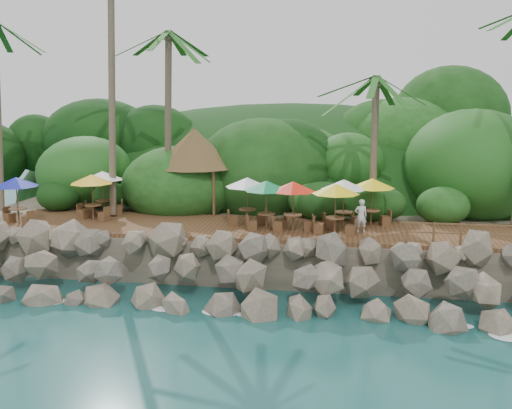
# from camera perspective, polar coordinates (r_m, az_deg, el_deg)

# --- Properties ---
(ground) EXTENTS (140.00, 140.00, 0.00)m
(ground) POSITION_cam_1_polar(r_m,az_deg,el_deg) (22.29, -2.48, -11.46)
(ground) COLOR #19514F
(ground) RESTS_ON ground
(land_base) EXTENTS (32.00, 25.20, 2.10)m
(land_base) POSITION_cam_1_polar(r_m,az_deg,el_deg) (37.20, 2.43, -0.77)
(land_base) COLOR gray
(land_base) RESTS_ON ground
(jungle_hill) EXTENTS (44.80, 28.00, 15.40)m
(jungle_hill) POSITION_cam_1_polar(r_m,az_deg,el_deg) (44.73, 3.53, -0.22)
(jungle_hill) COLOR #143811
(jungle_hill) RESTS_ON ground
(seawall) EXTENTS (29.00, 4.00, 2.30)m
(seawall) POSITION_cam_1_polar(r_m,az_deg,el_deg) (23.75, -1.53, -7.10)
(seawall) COLOR gray
(seawall) RESTS_ON ground
(terrace) EXTENTS (26.00, 5.00, 0.20)m
(terrace) POSITION_cam_1_polar(r_m,az_deg,el_deg) (27.28, 0.00, -2.48)
(terrace) COLOR brown
(terrace) RESTS_ON land_base
(jungle_foliage) EXTENTS (44.00, 16.00, 12.00)m
(jungle_foliage) POSITION_cam_1_polar(r_m,az_deg,el_deg) (36.46, 2.23, -2.69)
(jungle_foliage) COLOR #143811
(jungle_foliage) RESTS_ON ground
(foam_line) EXTENTS (25.20, 0.80, 0.06)m
(foam_line) POSITION_cam_1_polar(r_m,az_deg,el_deg) (22.55, -2.32, -11.11)
(foam_line) COLOR white
(foam_line) RESTS_ON ground
(palms) EXTENTS (36.28, 7.08, 14.70)m
(palms) POSITION_cam_1_polar(r_m,az_deg,el_deg) (29.31, 2.77, 18.40)
(palms) COLOR brown
(palms) RESTS_ON ground
(palapa) EXTENTS (4.72, 4.72, 4.60)m
(palapa) POSITION_cam_1_polar(r_m,az_deg,el_deg) (31.24, -6.34, 5.79)
(palapa) COLOR brown
(palapa) RESTS_ON ground
(dining_clusters) EXTENTS (19.54, 5.07, 2.37)m
(dining_clusters) POSITION_cam_1_polar(r_m,az_deg,el_deg) (27.17, -3.09, 1.89)
(dining_clusters) COLOR brown
(dining_clusters) RESTS_ON terrace
(railing) EXTENTS (7.20, 0.10, 1.00)m
(railing) POSITION_cam_1_polar(r_m,az_deg,el_deg) (25.24, 22.70, -2.74)
(railing) COLOR brown
(railing) RESTS_ON terrace
(waiter) EXTENTS (0.65, 0.49, 1.60)m
(waiter) POSITION_cam_1_polar(r_m,az_deg,el_deg) (26.26, 10.69, -1.17)
(waiter) COLOR white
(waiter) RESTS_ON terrace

